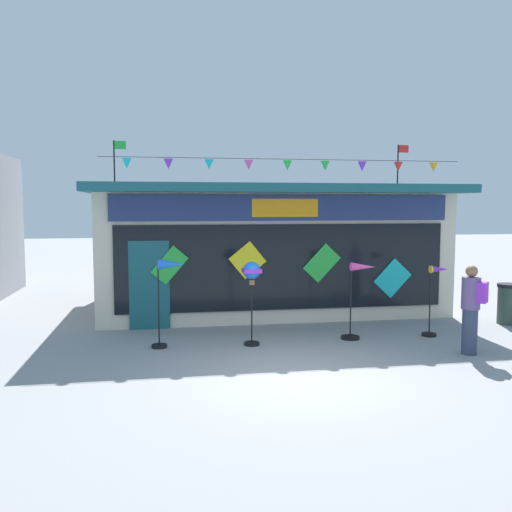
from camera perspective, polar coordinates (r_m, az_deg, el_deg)
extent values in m
plane|color=gray|center=(9.14, 4.05, -12.43)|extent=(80.00, 80.00, 0.00)
cube|color=beige|center=(15.59, 0.64, 0.72)|extent=(8.62, 5.85, 3.08)
cube|color=#195660|center=(15.19, 0.89, 6.79)|extent=(9.02, 6.57, 0.20)
cube|color=navy|center=(12.64, 3.04, 5.05)|extent=(7.93, 0.08, 0.60)
cube|color=orange|center=(12.61, 3.07, 5.05)|extent=(1.55, 0.04, 0.42)
cube|color=black|center=(12.73, 3.00, -1.17)|extent=(7.76, 0.06, 2.00)
cube|color=#195660|center=(12.47, -11.09, -3.01)|extent=(0.90, 0.07, 2.00)
cube|color=green|center=(12.35, -9.04, -0.95)|extent=(0.85, 0.03, 0.89)
cube|color=yellow|center=(12.49, -0.90, -0.44)|extent=(0.88, 0.03, 0.88)
cube|color=green|center=(12.88, 6.90, -0.74)|extent=(0.92, 0.03, 0.93)
cube|color=#19B7BC|center=(13.53, 14.08, -2.26)|extent=(0.96, 0.03, 0.97)
cylinder|color=black|center=(12.44, 3.31, 10.08)|extent=(8.28, 0.01, 0.01)
cone|color=#19B7BC|center=(12.15, -13.37, 9.40)|extent=(0.20, 0.20, 0.22)
cone|color=purple|center=(12.12, -9.15, 9.49)|extent=(0.20, 0.20, 0.22)
cone|color=#19B7BC|center=(12.16, -4.93, 9.52)|extent=(0.20, 0.20, 0.22)
cone|color=#EA4CA3|center=(12.26, -0.77, 9.50)|extent=(0.20, 0.20, 0.22)
cone|color=green|center=(12.43, 3.31, 9.44)|extent=(0.20, 0.20, 0.22)
cone|color=green|center=(12.65, 7.25, 9.33)|extent=(0.20, 0.20, 0.22)
cone|color=purple|center=(12.93, 11.04, 9.19)|extent=(0.20, 0.20, 0.22)
cone|color=red|center=(13.27, 14.66, 9.01)|extent=(0.20, 0.20, 0.22)
cone|color=orange|center=(13.65, 18.07, 8.82)|extent=(0.20, 0.20, 0.22)
cylinder|color=black|center=(15.39, -14.61, 9.31)|extent=(0.04, 0.04, 1.25)
cube|color=green|center=(15.43, -14.05, 11.20)|extent=(0.32, 0.02, 0.22)
cylinder|color=black|center=(16.78, 14.61, 9.02)|extent=(0.04, 0.04, 1.29)
cube|color=red|center=(16.89, 15.15, 10.77)|extent=(0.32, 0.02, 0.22)
cylinder|color=black|center=(11.01, -10.08, -9.25)|extent=(0.31, 0.31, 0.06)
cylinder|color=black|center=(10.84, -10.15, -5.20)|extent=(0.03, 0.03, 1.64)
cone|color=blue|center=(10.72, -8.83, -0.85)|extent=(0.53, 0.23, 0.22)
cylinder|color=red|center=(10.72, -10.22, -0.87)|extent=(0.03, 0.16, 0.16)
cylinder|color=black|center=(11.03, -0.45, -9.15)|extent=(0.31, 0.31, 0.06)
cylinder|color=black|center=(10.88, -0.45, -5.92)|extent=(0.03, 0.03, 1.33)
sphere|color=blue|center=(10.75, -0.45, -1.53)|extent=(0.35, 0.35, 0.35)
cube|color=purple|center=(10.75, -0.45, -1.53)|extent=(0.36, 0.36, 0.08)
cube|color=brown|center=(10.78, -0.45, -2.77)|extent=(0.10, 0.10, 0.10)
cylinder|color=black|center=(11.68, 9.82, -8.40)|extent=(0.39, 0.39, 0.06)
cylinder|color=black|center=(11.53, 9.87, -4.89)|extent=(0.03, 0.03, 1.51)
cone|color=#EA4CA3|center=(11.51, 11.14, -1.12)|extent=(0.55, 0.33, 0.19)
cylinder|color=#EA4CA3|center=(11.43, 9.93, -1.15)|extent=(0.03, 0.16, 0.16)
cylinder|color=black|center=(12.34, 17.64, -7.84)|extent=(0.31, 0.31, 0.06)
cylinder|color=black|center=(12.20, 17.73, -4.69)|extent=(0.03, 0.03, 1.44)
cone|color=purple|center=(12.19, 18.60, -1.32)|extent=(0.40, 0.26, 0.16)
cylinder|color=yellow|center=(12.10, 17.82, -1.34)|extent=(0.03, 0.16, 0.16)
cylinder|color=#333D56|center=(11.03, 21.44, -7.38)|extent=(0.28, 0.28, 0.86)
cylinder|color=#604C7F|center=(10.90, 21.57, -3.63)|extent=(0.34, 0.34, 0.60)
sphere|color=#8C6647|center=(10.85, 21.64, -1.49)|extent=(0.22, 0.22, 0.22)
cube|color=purple|center=(10.85, 22.60, -3.54)|extent=(0.30, 0.30, 0.38)
cylinder|color=#2D4238|center=(14.19, 24.87, -4.71)|extent=(0.48, 0.48, 0.87)
cylinder|color=black|center=(14.12, 24.95, -2.81)|extent=(0.52, 0.52, 0.08)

